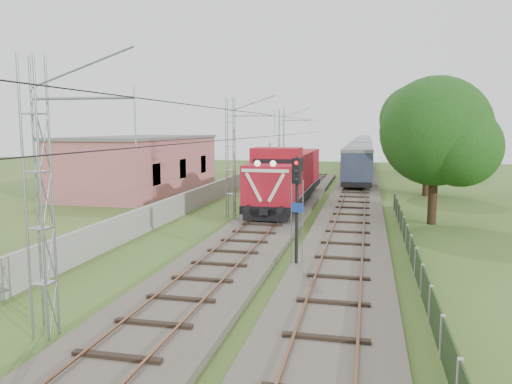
# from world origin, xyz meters

# --- Properties ---
(ground) EXTENTS (140.00, 140.00, 0.00)m
(ground) POSITION_xyz_m (0.00, 0.00, 0.00)
(ground) COLOR #3B5821
(ground) RESTS_ON ground
(track_main) EXTENTS (4.20, 70.00, 0.45)m
(track_main) POSITION_xyz_m (0.00, 7.00, 0.18)
(track_main) COLOR #6B6054
(track_main) RESTS_ON ground
(track_side) EXTENTS (4.20, 80.00, 0.45)m
(track_side) POSITION_xyz_m (5.00, 20.00, 0.18)
(track_side) COLOR #6B6054
(track_side) RESTS_ON ground
(catenary) EXTENTS (3.31, 70.00, 8.00)m
(catenary) POSITION_xyz_m (-2.95, 12.00, 4.05)
(catenary) COLOR gray
(catenary) RESTS_ON ground
(boundary_wall) EXTENTS (0.25, 40.00, 1.50)m
(boundary_wall) POSITION_xyz_m (-6.50, 12.00, 0.75)
(boundary_wall) COLOR #9E9E99
(boundary_wall) RESTS_ON ground
(station_building) EXTENTS (8.40, 20.40, 5.22)m
(station_building) POSITION_xyz_m (-15.00, 24.00, 2.63)
(station_building) COLOR #B56162
(station_building) RESTS_ON ground
(fence) EXTENTS (0.12, 32.00, 1.20)m
(fence) POSITION_xyz_m (8.00, 3.00, 0.60)
(fence) COLOR black
(fence) RESTS_ON ground
(locomotive) EXTENTS (3.18, 18.18, 4.62)m
(locomotive) POSITION_xyz_m (0.00, 17.78, 2.35)
(locomotive) COLOR black
(locomotive) RESTS_ON ground
(coach_rake) EXTENTS (2.95, 88.14, 3.41)m
(coach_rake) POSITION_xyz_m (5.00, 69.70, 2.46)
(coach_rake) COLOR black
(coach_rake) RESTS_ON ground
(signal_post) EXTENTS (0.51, 0.42, 4.83)m
(signal_post) POSITION_xyz_m (3.12, 0.29, 3.32)
(signal_post) COLOR black
(signal_post) RESTS_ON ground
(tree_a) EXTENTS (7.09, 6.75, 9.19)m
(tree_a) POSITION_xyz_m (10.08, 12.38, 5.73)
(tree_a) COLOR #3D2919
(tree_a) RESTS_ON ground
(tree_b) EXTENTS (7.46, 7.10, 9.67)m
(tree_b) POSITION_xyz_m (11.14, 26.05, 6.03)
(tree_b) COLOR #3D2919
(tree_b) RESTS_ON ground
(tree_c) EXTENTS (5.97, 5.69, 7.74)m
(tree_c) POSITION_xyz_m (11.29, 27.10, 4.82)
(tree_c) COLOR #3D2919
(tree_c) RESTS_ON ground
(tree_d) EXTENTS (8.33, 7.94, 10.80)m
(tree_d) POSITION_xyz_m (13.41, 45.96, 6.74)
(tree_d) COLOR #3D2919
(tree_d) RESTS_ON ground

